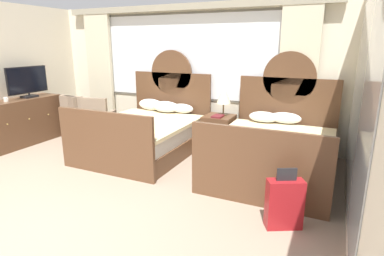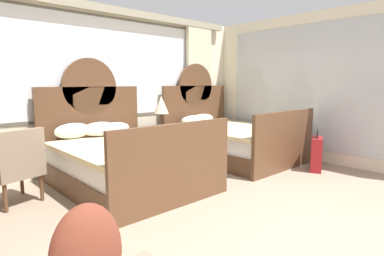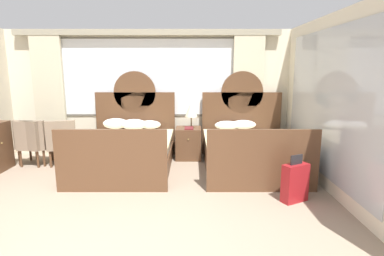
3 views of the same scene
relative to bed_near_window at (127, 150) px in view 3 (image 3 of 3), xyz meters
The scene contains 11 objects.
wall_back_window 1.59m from the bed_near_window, 75.63° to the left, with size 6.09×0.22×2.70m.
wall_right_mirror 3.69m from the bed_near_window, 18.98° to the right, with size 0.08×4.64×2.70m.
bed_near_window is the anchor object (origin of this frame).
bed_near_mirror 2.31m from the bed_near_window, ahead, with size 1.71×2.19×1.82m.
nightstand_between_beds 1.34m from the bed_near_window, 30.46° to the left, with size 0.53×0.55×0.66m.
table_lamp_on_nightstand 1.57m from the bed_near_window, 31.18° to the left, with size 0.27×0.27×0.55m.
book_on_nightstand 1.34m from the bed_near_window, 26.13° to the left, with size 0.18×0.26×0.03m.
armchair_by_window_left 1.34m from the bed_near_window, 169.73° to the left, with size 0.65×0.65×0.91m.
armchair_by_window_centre 1.89m from the bed_near_window, behind, with size 0.58×0.58×0.91m.
armchair_by_window_right 1.92m from the bed_near_window, behind, with size 0.66×0.66×0.91m.
suitcase_on_floor 3.08m from the bed_near_window, 28.76° to the right, with size 0.42×0.33×0.69m.
Camera 3 is at (0.94, -2.71, 1.88)m, focal length 28.69 mm.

